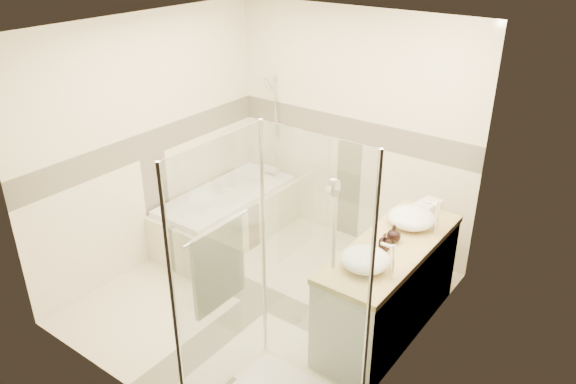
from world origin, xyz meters
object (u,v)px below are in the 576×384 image
Objects in this scene: shower_enclosure at (269,349)px; amenity_bottle_a at (384,242)px; vanity at (389,287)px; bathtub at (228,213)px; vessel_sink_far at (365,259)px; vessel_sink_near at (411,217)px; amenity_bottle_b at (394,233)px.

shower_enclosure is 13.65× the size of amenity_bottle_a.
shower_enclosure is at bearing -102.97° from vanity.
vessel_sink_far is (2.13, -0.78, 0.62)m from bathtub.
vessel_sink_near is 2.73× the size of amenity_bottle_a.
amenity_bottle_a is 0.16m from amenity_bottle_b.
vessel_sink_far is (0.27, 0.84, 0.42)m from shower_enclosure.
bathtub is 4.47× the size of vessel_sink_far.
shower_enclosure reaches higher than vessel_sink_far.
shower_enclosure is 5.36× the size of vessel_sink_far.
bathtub is 11.37× the size of amenity_bottle_a.
bathtub is 2.47m from shower_enclosure.
vessel_sink_near reaches higher than vanity.
shower_enclosure is (1.86, -1.62, 0.20)m from bathtub.
vessel_sink_near is 0.33m from amenity_bottle_b.
vessel_sink_near reaches higher than vessel_sink_far.
vessel_sink_near reaches higher than amenity_bottle_b.
vanity is 4.26× the size of vessel_sink_far.
vanity is at bearing 80.44° from amenity_bottle_a.
bathtub is 1.05× the size of vanity.
amenity_bottle_a reaches higher than bathtub.
amenity_bottle_a is (0.27, 1.15, 0.42)m from shower_enclosure.
amenity_bottle_a is at bearing 76.68° from shower_enclosure.
vanity is 3.98× the size of vessel_sink_near.
vessel_sink_near is at bearing 80.58° from shower_enclosure.
amenity_bottle_a is (0.00, -0.49, -0.01)m from vessel_sink_near.
vessel_sink_near is 1.07× the size of vessel_sink_far.
bathtub is at bearing 171.84° from amenity_bottle_b.
vanity is 0.51m from amenity_bottle_a.
vessel_sink_far is 0.48m from amenity_bottle_b.
vessel_sink_near is 2.67× the size of amenity_bottle_b.
bathtub is at bearing -179.38° from vessel_sink_near.
amenity_bottle_a is at bearing -90.00° from amenity_bottle_b.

